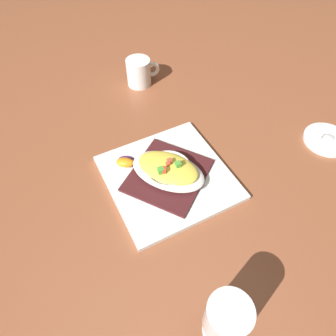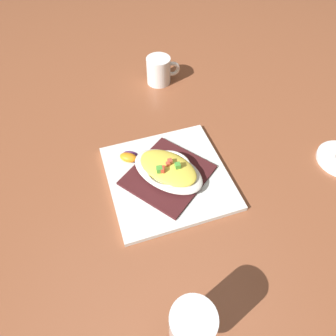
{
  "view_description": "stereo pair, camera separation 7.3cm",
  "coord_description": "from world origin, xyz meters",
  "px_view_note": "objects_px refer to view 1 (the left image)",
  "views": [
    {
      "loc": [
        -0.45,
        0.12,
        0.61
      ],
      "look_at": [
        0.0,
        0.0,
        0.04
      ],
      "focal_mm": 33.15,
      "sensor_mm": 36.0,
      "label": 1
    },
    {
      "loc": [
        -0.46,
        0.05,
        0.61
      ],
      "look_at": [
        0.0,
        0.0,
        0.04
      ],
      "focal_mm": 33.15,
      "sensor_mm": 36.0,
      "label": 2
    }
  ],
  "objects_px": {
    "creamer_saucer": "(327,140)",
    "spoon": "(330,137)",
    "stemmed_glass": "(227,319)",
    "coffee_mug": "(139,73)",
    "gratin_dish": "(168,170)",
    "creamer_cup_0": "(318,135)",
    "square_plate": "(168,177)",
    "orange_garnish": "(126,162)"
  },
  "relations": [
    {
      "from": "creamer_saucer",
      "to": "spoon",
      "type": "relative_size",
      "value": 1.51
    },
    {
      "from": "stemmed_glass",
      "to": "coffee_mug",
      "type": "bearing_deg",
      "value": -1.09
    },
    {
      "from": "creamer_saucer",
      "to": "spoon",
      "type": "distance_m",
      "value": 0.01
    },
    {
      "from": "creamer_saucer",
      "to": "gratin_dish",
      "type": "bearing_deg",
      "value": 91.52
    },
    {
      "from": "gratin_dish",
      "to": "creamer_cup_0",
      "type": "xyz_separation_m",
      "value": [
        0.02,
        -0.43,
        -0.02
      ]
    },
    {
      "from": "square_plate",
      "to": "coffee_mug",
      "type": "xyz_separation_m",
      "value": [
        0.4,
        -0.01,
        0.03
      ]
    },
    {
      "from": "creamer_saucer",
      "to": "creamer_cup_0",
      "type": "bearing_deg",
      "value": 67.3
    },
    {
      "from": "creamer_cup_0",
      "to": "orange_garnish",
      "type": "bearing_deg",
      "value": 85.6
    },
    {
      "from": "gratin_dish",
      "to": "orange_garnish",
      "type": "height_order",
      "value": "gratin_dish"
    },
    {
      "from": "orange_garnish",
      "to": "stemmed_glass",
      "type": "distance_m",
      "value": 0.43
    },
    {
      "from": "spoon",
      "to": "creamer_cup_0",
      "type": "relative_size",
      "value": 3.46
    },
    {
      "from": "creamer_saucer",
      "to": "creamer_cup_0",
      "type": "height_order",
      "value": "creamer_cup_0"
    },
    {
      "from": "orange_garnish",
      "to": "coffee_mug",
      "type": "bearing_deg",
      "value": -17.53
    },
    {
      "from": "gratin_dish",
      "to": "stemmed_glass",
      "type": "bearing_deg",
      "value": -179.99
    },
    {
      "from": "gratin_dish",
      "to": "spoon",
      "type": "bearing_deg",
      "value": -88.75
    },
    {
      "from": "spoon",
      "to": "creamer_cup_0",
      "type": "height_order",
      "value": "creamer_cup_0"
    },
    {
      "from": "spoon",
      "to": "square_plate",
      "type": "bearing_deg",
      "value": 91.24
    },
    {
      "from": "coffee_mug",
      "to": "creamer_cup_0",
      "type": "relative_size",
      "value": 4.46
    },
    {
      "from": "creamer_saucer",
      "to": "stemmed_glass",
      "type": "bearing_deg",
      "value": 128.81
    },
    {
      "from": "spoon",
      "to": "creamer_cup_0",
      "type": "bearing_deg",
      "value": 67.3
    },
    {
      "from": "orange_garnish",
      "to": "creamer_saucer",
      "type": "distance_m",
      "value": 0.55
    },
    {
      "from": "orange_garnish",
      "to": "creamer_saucer",
      "type": "bearing_deg",
      "value": -95.33
    },
    {
      "from": "creamer_saucer",
      "to": "creamer_cup_0",
      "type": "xyz_separation_m",
      "value": [
        0.01,
        0.03,
        0.01
      ]
    },
    {
      "from": "orange_garnish",
      "to": "spoon",
      "type": "xyz_separation_m",
      "value": [
        -0.05,
        -0.55,
        -0.01
      ]
    },
    {
      "from": "gratin_dish",
      "to": "stemmed_glass",
      "type": "xyz_separation_m",
      "value": [
        -0.35,
        -0.0,
        0.05
      ]
    },
    {
      "from": "square_plate",
      "to": "creamer_saucer",
      "type": "height_order",
      "value": "square_plate"
    },
    {
      "from": "coffee_mug",
      "to": "spoon",
      "type": "xyz_separation_m",
      "value": [
        -0.39,
        -0.44,
        -0.02
      ]
    },
    {
      "from": "gratin_dish",
      "to": "stemmed_glass",
      "type": "distance_m",
      "value": 0.36
    },
    {
      "from": "creamer_cup_0",
      "to": "gratin_dish",
      "type": "bearing_deg",
      "value": 93.07
    },
    {
      "from": "orange_garnish",
      "to": "spoon",
      "type": "height_order",
      "value": "orange_garnish"
    },
    {
      "from": "square_plate",
      "to": "gratin_dish",
      "type": "relative_size",
      "value": 1.36
    },
    {
      "from": "creamer_saucer",
      "to": "spoon",
      "type": "xyz_separation_m",
      "value": [
        -0.0,
        -0.0,
        0.01
      ]
    },
    {
      "from": "creamer_cup_0",
      "to": "square_plate",
      "type": "bearing_deg",
      "value": 93.06
    },
    {
      "from": "stemmed_glass",
      "to": "creamer_cup_0",
      "type": "bearing_deg",
      "value": -48.69
    },
    {
      "from": "orange_garnish",
      "to": "coffee_mug",
      "type": "relative_size",
      "value": 0.57
    },
    {
      "from": "gratin_dish",
      "to": "creamer_cup_0",
      "type": "distance_m",
      "value": 0.43
    },
    {
      "from": "square_plate",
      "to": "stemmed_glass",
      "type": "distance_m",
      "value": 0.36
    },
    {
      "from": "square_plate",
      "to": "creamer_cup_0",
      "type": "relative_size",
      "value": 11.93
    },
    {
      "from": "orange_garnish",
      "to": "square_plate",
      "type": "bearing_deg",
      "value": -124.18
    },
    {
      "from": "orange_garnish",
      "to": "spoon",
      "type": "bearing_deg",
      "value": -95.49
    },
    {
      "from": "gratin_dish",
      "to": "creamer_cup_0",
      "type": "bearing_deg",
      "value": -86.93
    },
    {
      "from": "square_plate",
      "to": "coffee_mug",
      "type": "height_order",
      "value": "coffee_mug"
    }
  ]
}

